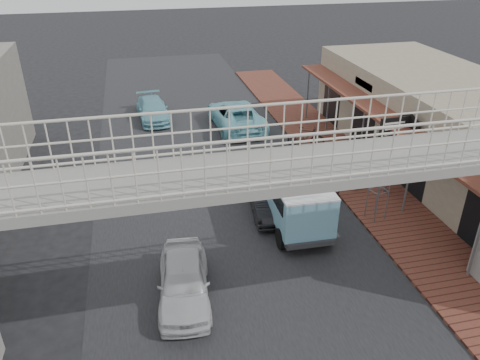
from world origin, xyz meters
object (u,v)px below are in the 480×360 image
dark_sedan (267,194)px  street_clock (383,161)px  motorcycle_far (306,137)px  white_hatchback (184,281)px  angkot_far (153,110)px  arrow_sign (413,128)px  motorcycle_near (346,183)px  angkot_curb (236,115)px  angkot_van (294,194)px

dark_sedan → street_clock: street_clock is taller
motorcycle_far → white_hatchback: bearing=163.5°
street_clock → angkot_far: bearing=103.2°
arrow_sign → motorcycle_near: bearing=172.2°
dark_sedan → white_hatchback: bearing=-125.4°
motorcycle_near → arrow_sign: size_ratio=0.55×
angkot_curb → angkot_far: bearing=-30.7°
street_clock → arrow_sign: 2.92m
angkot_curb → angkot_far: (-4.50, 2.43, -0.14)m
white_hatchback → motorcycle_far: 12.11m
dark_sedan → angkot_curb: (0.71, 8.92, 0.10)m
angkot_van → motorcycle_far: bearing=67.4°
angkot_curb → motorcycle_near: bearing=105.6°
dark_sedan → angkot_curb: angkot_curb is taller
dark_sedan → motorcycle_near: (3.51, 0.27, -0.04)m
angkot_far → motorcycle_near: (7.30, -11.08, 0.00)m
white_hatchback → angkot_far: 15.82m
angkot_van → arrow_sign: arrow_sign is taller
angkot_far → street_clock: street_clock is taller
white_hatchback → dark_sedan: size_ratio=0.97×
white_hatchback → angkot_van: angkot_van is taller
motorcycle_near → street_clock: 2.80m
angkot_van → white_hatchback: bearing=-143.9°
motorcycle_far → angkot_van: bearing=177.1°
motorcycle_far → arrow_sign: arrow_sign is taller
dark_sedan → angkot_curb: bearing=90.8°
motorcycle_far → angkot_curb: bearing=57.5°
angkot_curb → motorcycle_near: size_ratio=2.79×
white_hatchback → street_clock: size_ratio=1.30×
angkot_far → motorcycle_far: 9.59m
dark_sedan → motorcycle_far: (3.51, 5.13, 0.02)m
angkot_curb → street_clock: street_clock is taller
white_hatchback → angkot_curb: (4.58, 13.39, 0.10)m
angkot_curb → motorcycle_far: bearing=124.2°
dark_sedan → motorcycle_far: size_ratio=2.07×
dark_sedan → angkot_van: bearing=-58.9°
dark_sedan → angkot_curb: size_ratio=0.73×
motorcycle_far → street_clock: street_clock is taller
dark_sedan → arrow_sign: 6.46m
angkot_far → angkot_van: size_ratio=0.97×
angkot_van → street_clock: size_ratio=1.48×
street_clock → motorcycle_near: bearing=81.6°
angkot_curb → motorcycle_near: 9.09m
angkot_van → arrow_sign: 5.81m
angkot_curb → angkot_far: angkot_curb is taller
dark_sedan → motorcycle_near: size_ratio=2.03×
dark_sedan → motorcycle_near: dark_sedan is taller
dark_sedan → street_clock: size_ratio=1.34×
angkot_far → motorcycle_far: motorcycle_far is taller
motorcycle_far → arrow_sign: bearing=-132.4°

